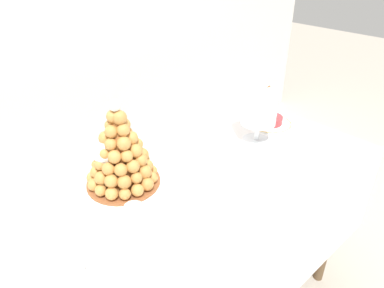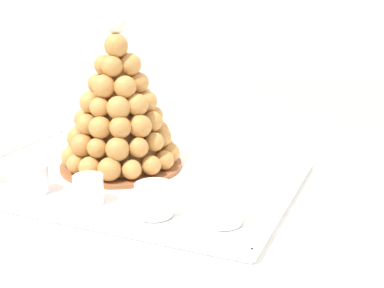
# 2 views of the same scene
# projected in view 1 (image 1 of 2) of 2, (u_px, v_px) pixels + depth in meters

# --- Properties ---
(buffet_table) EXTENTS (1.50, 0.78, 0.76)m
(buffet_table) POSITION_uv_depth(u_px,v_px,m) (179.00, 209.00, 1.29)
(buffet_table) COLOR brown
(buffet_table) RESTS_ON ground_plane
(serving_tray) EXTENTS (0.64, 0.44, 0.02)m
(serving_tray) POSITION_uv_depth(u_px,v_px,m) (140.00, 184.00, 1.20)
(serving_tray) COLOR white
(serving_tray) RESTS_ON buffet_table
(croquembouche) EXTENTS (0.25, 0.25, 0.31)m
(croquembouche) POSITION_uv_depth(u_px,v_px,m) (120.00, 153.00, 1.15)
(croquembouche) COLOR brown
(croquembouche) RESTS_ON serving_tray
(dessert_cup_left) EXTENTS (0.06, 0.06, 0.05)m
(dessert_cup_left) POSITION_uv_depth(u_px,v_px,m) (99.00, 235.00, 0.96)
(dessert_cup_left) COLOR silver
(dessert_cup_left) RESTS_ON serving_tray
(dessert_cup_mid_left) EXTENTS (0.06, 0.06, 0.05)m
(dessert_cup_mid_left) POSITION_uv_depth(u_px,v_px,m) (134.00, 214.00, 1.03)
(dessert_cup_mid_left) COLOR silver
(dessert_cup_mid_left) RESTS_ON serving_tray
(dessert_cup_centre) EXTENTS (0.05, 0.05, 0.05)m
(dessert_cup_centre) POSITION_uv_depth(u_px,v_px,m) (166.00, 197.00, 1.10)
(dessert_cup_centre) COLOR silver
(dessert_cup_centre) RESTS_ON serving_tray
(dessert_cup_mid_right) EXTENTS (0.06, 0.06, 0.05)m
(dessert_cup_mid_right) POSITION_uv_depth(u_px,v_px,m) (195.00, 180.00, 1.18)
(dessert_cup_mid_right) COLOR silver
(dessert_cup_mid_right) RESTS_ON serving_tray
(dessert_cup_right) EXTENTS (0.06, 0.06, 0.06)m
(dessert_cup_right) POSITION_uv_depth(u_px,v_px,m) (216.00, 165.00, 1.25)
(dessert_cup_right) COLOR silver
(dessert_cup_right) RESTS_ON serving_tray
(macaron_goblet) EXTENTS (0.14, 0.14, 0.25)m
(macaron_goblet) POSITION_uv_depth(u_px,v_px,m) (260.00, 106.00, 1.39)
(macaron_goblet) COLOR white
(macaron_goblet) RESTS_ON buffet_table
(fruit_tart_plate) EXTENTS (0.21, 0.21, 0.05)m
(fruit_tart_plate) POSITION_uv_depth(u_px,v_px,m) (269.00, 121.00, 1.60)
(fruit_tart_plate) COLOR white
(fruit_tart_plate) RESTS_ON buffet_table
(wine_glass) EXTENTS (0.08, 0.08, 0.18)m
(wine_glass) POSITION_uv_depth(u_px,v_px,m) (105.00, 154.00, 1.13)
(wine_glass) COLOR silver
(wine_glass) RESTS_ON buffet_table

